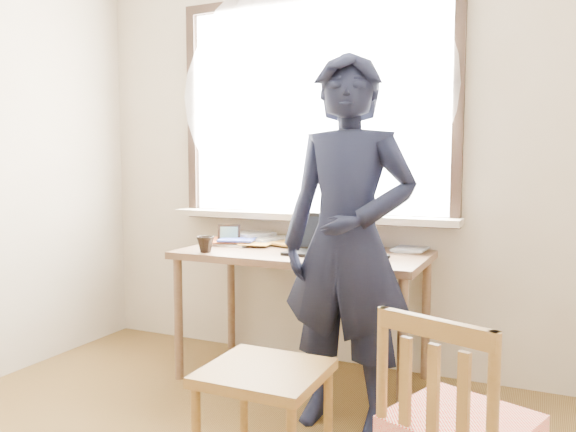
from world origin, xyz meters
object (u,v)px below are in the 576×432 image
at_px(desk, 302,265).
at_px(person, 348,244).
at_px(mug_dark, 205,244).
at_px(mug_white, 299,238).
at_px(laptop, 319,244).
at_px(work_chair, 265,386).

distance_m(desk, person, 0.65).
bearing_deg(mug_dark, mug_white, 45.97).
relative_size(laptop, mug_white, 2.40).
height_order(desk, person, person).
bearing_deg(person, mug_white, 131.81).
xyz_separation_m(laptop, person, (0.31, -0.42, 0.07)).
height_order(mug_white, work_chair, mug_white).
bearing_deg(mug_white, person, -49.88).
distance_m(mug_dark, work_chair, 1.17).
relative_size(laptop, mug_dark, 3.31).
distance_m(work_chair, person, 0.78).
bearing_deg(work_chair, mug_white, 107.23).
bearing_deg(work_chair, mug_dark, 134.56).
xyz_separation_m(mug_white, person, (0.51, -0.60, 0.07)).
height_order(desk, laptop, laptop).
distance_m(desk, work_chair, 1.12).
relative_size(desk, laptop, 4.31).
xyz_separation_m(laptop, mug_dark, (-0.60, -0.23, -0.01)).
relative_size(mug_dark, work_chair, 0.21).
bearing_deg(laptop, mug_white, 137.28).
height_order(desk, mug_white, mug_white).
bearing_deg(person, desk, 134.67).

